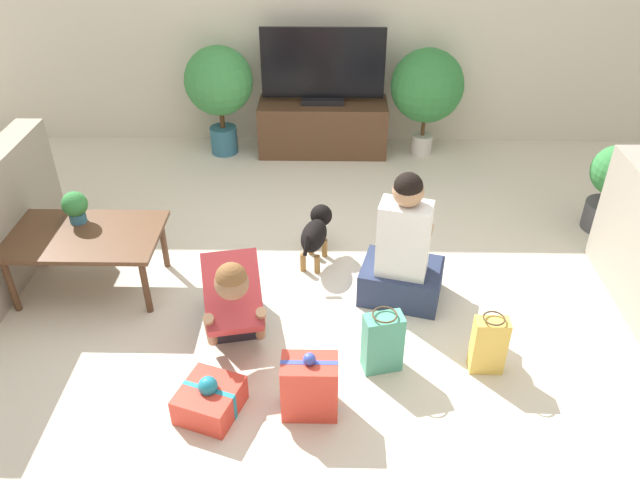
{
  "coord_description": "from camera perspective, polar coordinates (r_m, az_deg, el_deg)",
  "views": [
    {
      "loc": [
        0.1,
        -3.28,
        2.64
      ],
      "look_at": [
        0.04,
        0.05,
        0.45
      ],
      "focal_mm": 35.0,
      "sensor_mm": 36.0,
      "label": 1
    }
  ],
  "objects": [
    {
      "name": "ground_plane",
      "position": [
        4.21,
        -0.52,
        -5.45
      ],
      "size": [
        16.0,
        16.0,
        0.0
      ],
      "primitive_type": "plane",
      "color": "beige"
    },
    {
      "name": "wall_back",
      "position": [
        6.06,
        0.09,
        20.61
      ],
      "size": [
        8.4,
        0.06,
        2.6
      ],
      "color": "beige",
      "rests_on": "ground_plane"
    },
    {
      "name": "coffee_table",
      "position": [
        4.38,
        -20.67,
        0.01
      ],
      "size": [
        0.99,
        0.63,
        0.43
      ],
      "color": "brown",
      "rests_on": "ground_plane"
    },
    {
      "name": "tv_console",
      "position": [
        6.1,
        0.26,
        10.29
      ],
      "size": [
        1.21,
        0.47,
        0.5
      ],
      "color": "brown",
      "rests_on": "ground_plane"
    },
    {
      "name": "tv",
      "position": [
        5.9,
        0.27,
        15.28
      ],
      "size": [
        1.13,
        0.2,
        0.7
      ],
      "color": "black",
      "rests_on": "tv_console"
    },
    {
      "name": "potted_plant_back_right",
      "position": [
        5.96,
        9.76,
        13.6
      ],
      "size": [
        0.67,
        0.67,
        1.02
      ],
      "color": "beige",
      "rests_on": "ground_plane"
    },
    {
      "name": "potted_plant_corner_right",
      "position": [
        5.25,
        25.25,
        4.65
      ],
      "size": [
        0.39,
        0.39,
        0.7
      ],
      "color": "#4C4C51",
      "rests_on": "ground_plane"
    },
    {
      "name": "potted_plant_back_left",
      "position": [
        5.98,
        -9.22,
        13.83
      ],
      "size": [
        0.63,
        0.63,
        1.03
      ],
      "color": "#336B84",
      "rests_on": "ground_plane"
    },
    {
      "name": "person_kneeling",
      "position": [
        3.75,
        -7.98,
        -5.17
      ],
      "size": [
        0.45,
        0.78,
        0.75
      ],
      "rotation": [
        0.0,
        0.0,
        0.2
      ],
      "color": "#23232D",
      "rests_on": "ground_plane"
    },
    {
      "name": "person_sitting",
      "position": [
        4.06,
        7.59,
        -1.4
      ],
      "size": [
        0.6,
        0.56,
        0.96
      ],
      "rotation": [
        0.0,
        0.0,
        2.89
      ],
      "color": "#283351",
      "rests_on": "ground_plane"
    },
    {
      "name": "dog",
      "position": [
        4.46,
        -0.37,
        0.82
      ],
      "size": [
        0.25,
        0.55,
        0.36
      ],
      "rotation": [
        0.0,
        0.0,
        2.9
      ],
      "color": "black",
      "rests_on": "ground_plane"
    },
    {
      "name": "gift_box_a",
      "position": [
        3.5,
        -10.04,
        -14.13
      ],
      "size": [
        0.39,
        0.4,
        0.24
      ],
      "rotation": [
        0.0,
        0.0,
        -0.33
      ],
      "color": "red",
      "rests_on": "ground_plane"
    },
    {
      "name": "gift_box_b",
      "position": [
        3.39,
        -0.95,
        -13.24
      ],
      "size": [
        0.3,
        0.19,
        0.41
      ],
      "rotation": [
        0.0,
        0.0,
        -0.0
      ],
      "color": "red",
      "rests_on": "ground_plane"
    },
    {
      "name": "gift_bag_a",
      "position": [
        3.63,
        5.75,
        -9.28
      ],
      "size": [
        0.24,
        0.17,
        0.4
      ],
      "rotation": [
        0.0,
        0.0,
        0.24
      ],
      "color": "#4CA384",
      "rests_on": "ground_plane"
    },
    {
      "name": "gift_bag_b",
      "position": [
        3.73,
        15.17,
        -9.23
      ],
      "size": [
        0.19,
        0.13,
        0.39
      ],
      "rotation": [
        0.0,
        0.0,
        -0.01
      ],
      "color": "#E5B74C",
      "rests_on": "ground_plane"
    },
    {
      "name": "tabletop_plant",
      "position": [
        4.45,
        -21.49,
        2.92
      ],
      "size": [
        0.17,
        0.17,
        0.22
      ],
      "color": "#336B84",
      "rests_on": "coffee_table"
    }
  ]
}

